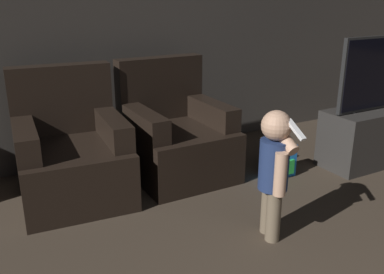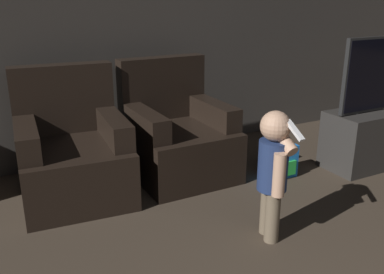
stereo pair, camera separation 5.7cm
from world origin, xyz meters
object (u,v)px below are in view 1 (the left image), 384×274
armchair_right (175,137)px  tv (379,73)px  armchair_left (72,155)px  person_toddler (275,165)px  toy_backpack (279,160)px

armchair_right → tv: size_ratio=1.07×
armchair_right → armchair_left: bearing=179.6°
person_toddler → armchair_left: bearing=-122.4°
toy_backpack → armchair_right: bearing=146.9°
armchair_left → person_toddler: (1.00, -1.28, 0.18)m
toy_backpack → tv: bearing=-10.4°
armchair_left → tv: size_ratio=1.07×
armchair_right → toy_backpack: 0.95m
person_toddler → toy_backpack: person_toddler is taller
person_toddler → toy_backpack: (0.70, 0.77, -0.38)m
armchair_left → person_toddler: size_ratio=1.15×
person_toddler → toy_backpack: 1.11m
armchair_right → person_toddler: armchair_right is taller
armchair_left → armchair_right: bearing=4.8°
armchair_left → person_toddler: bearing=-47.2°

